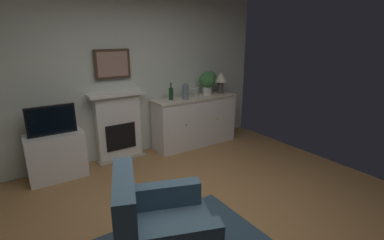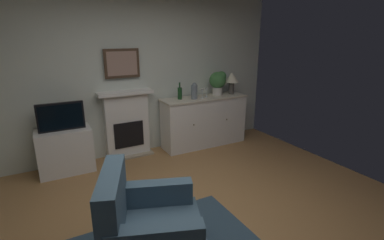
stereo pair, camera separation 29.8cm
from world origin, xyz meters
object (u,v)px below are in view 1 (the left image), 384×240
vase_decorative (185,91)px  wine_glass_left (193,91)px  sideboard_cabinet (195,121)px  tv_set (51,120)px  wine_bottle (171,93)px  wine_glass_center (197,90)px  fireplace_unit (118,126)px  armchair (160,232)px  potted_plant_small (208,81)px  tv_cabinet (56,156)px  framed_picture (113,64)px  table_lamp (221,78)px

vase_decorative → wine_glass_left: bearing=-3.7°
sideboard_cabinet → tv_set: (-2.34, -0.01, 0.40)m
wine_bottle → wine_glass_center: size_ratio=1.76×
fireplace_unit → armchair: fireplace_unit is taller
fireplace_unit → potted_plant_small: size_ratio=2.56×
sideboard_cabinet → tv_cabinet: bearing=179.6°
wine_glass_left → armchair: size_ratio=0.16×
sideboard_cabinet → potted_plant_small: bearing=8.1°
framed_picture → wine_bottle: (0.91, -0.18, -0.52)m
table_lamp → sideboard_cabinet: bearing=-180.0°
sideboard_cabinet → table_lamp: size_ratio=3.92×
wine_glass_center → potted_plant_small: potted_plant_small is taller
framed_picture → vase_decorative: 1.27m
fireplace_unit → wine_glass_center: (1.40, -0.20, 0.47)m
table_lamp → wine_bottle: bearing=177.7°
sideboard_cabinet → potted_plant_small: (0.32, 0.05, 0.70)m
framed_picture → potted_plant_small: framed_picture is taller
wine_bottle → wine_glass_left: (0.38, -0.10, 0.01)m
wine_glass_center → armchair: bearing=-130.6°
vase_decorative → fireplace_unit: bearing=168.7°
table_lamp → wine_glass_left: 0.68m
wine_glass_left → tv_set: (-2.27, 0.05, -0.16)m
wine_bottle → vase_decorative: wine_bottle is taller
table_lamp → fireplace_unit: bearing=174.8°
fireplace_unit → tv_set: (-0.98, -0.19, 0.31)m
vase_decorative → table_lamp: bearing=3.5°
wine_bottle → armchair: size_ratio=0.28×
framed_picture → wine_bottle: bearing=-11.2°
framed_picture → tv_set: bearing=-166.7°
potted_plant_small → tv_set: bearing=-178.8°
fireplace_unit → table_lamp: (1.95, -0.18, 0.63)m
wine_glass_left → potted_plant_small: (0.39, 0.11, 0.13)m
fireplace_unit → framed_picture: 0.98m
wine_glass_left → tv_set: wine_glass_left is taller
fireplace_unit → table_lamp: 2.06m
armchair → table_lamp: bearing=42.5°
wine_bottle → tv_cabinet: (-1.88, -0.03, -0.68)m
wine_glass_left → armchair: 2.95m
table_lamp → wine_bottle: 1.06m
table_lamp → wine_bottle: table_lamp is taller
framed_picture → potted_plant_small: 1.73m
wine_glass_center → wine_glass_left: bearing=-159.8°
table_lamp → tv_cabinet: bearing=179.7°
wine_glass_left → wine_glass_center: size_ratio=1.00×
sideboard_cabinet → wine_bottle: bearing=174.8°
fireplace_unit → wine_glass_left: 1.39m
tv_cabinet → sideboard_cabinet: bearing=-0.4°
framed_picture → table_lamp: size_ratio=1.37×
table_lamp → potted_plant_small: (-0.27, 0.05, -0.02)m
wine_bottle → wine_glass_left: bearing=-14.9°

